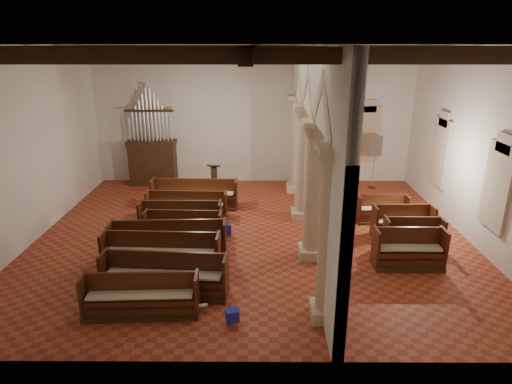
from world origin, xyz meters
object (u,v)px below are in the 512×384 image
object	(u,v)px
pipe_organ	(153,154)
lectern	(214,180)
processional_banner	(373,170)
aisle_pew_0	(408,254)
nave_pew_0	(141,302)

from	to	relation	value
pipe_organ	lectern	size ratio (longest dim) A/B	3.46
processional_banner	aisle_pew_0	distance (m)	7.10
lectern	aisle_pew_0	xyz separation A→B (m)	(6.13, -6.50, -0.14)
pipe_organ	aisle_pew_0	bearing A→B (deg)	-40.26
pipe_organ	aisle_pew_0	world-z (taller)	pipe_organ
lectern	aisle_pew_0	bearing A→B (deg)	-39.07
lectern	processional_banner	bearing A→B (deg)	12.11
pipe_organ	aisle_pew_0	xyz separation A→B (m)	(8.96, -7.59, -0.98)
pipe_organ	nave_pew_0	world-z (taller)	pipe_organ
pipe_organ	nave_pew_0	distance (m)	10.16
processional_banner	nave_pew_0	bearing A→B (deg)	-137.46
lectern	nave_pew_0	bearing A→B (deg)	-87.84
aisle_pew_0	processional_banner	bearing A→B (deg)	83.99
processional_banner	nave_pew_0	world-z (taller)	processional_banner
lectern	aisle_pew_0	world-z (taller)	lectern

